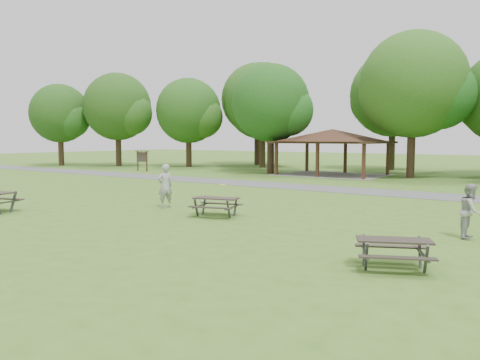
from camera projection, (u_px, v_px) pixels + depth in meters
name	position (u px, v px, depth m)	size (l,w,h in m)	color
ground	(152.00, 223.00, 16.62)	(160.00, 160.00, 0.00)	#3C651D
asphalt_path	(323.00, 188.00, 27.96)	(120.00, 3.20, 0.02)	#4F4E51
pavilion	(333.00, 138.00, 38.11)	(8.60, 7.01, 3.76)	#392114
notice_board	(142.00, 157.00, 42.67)	(1.60, 0.30, 1.88)	#3E2616
tree_row_a	(118.00, 109.00, 50.08)	(7.56, 7.20, 9.97)	black
tree_row_b	(189.00, 113.00, 48.91)	(7.14, 6.80, 9.28)	#311E15
tree_row_c	(264.00, 104.00, 47.61)	(8.19, 7.80, 10.67)	#302215
tree_row_d	(272.00, 105.00, 39.52)	(6.93, 6.60, 9.27)	black
tree_row_e	(414.00, 88.00, 35.08)	(8.40, 8.00, 11.02)	black
tree_deep_a	(258.00, 101.00, 52.13)	(8.40, 8.00, 11.38)	#311F15
tree_deep_b	(394.00, 97.00, 43.87)	(8.40, 8.00, 11.13)	#302315
tree_flank_left	(61.00, 115.00, 51.18)	(6.72, 6.40, 8.93)	#332016
picnic_table_middle	(216.00, 202.00, 18.02)	(2.04, 1.80, 0.75)	#2E2521
picnic_table_far	(394.00, 246.00, 10.74)	(2.07, 1.92, 0.72)	#29221E
frisbee_in_flight	(223.00, 185.00, 18.68)	(0.32, 0.32, 0.02)	yellow
frisbee_thrower	(165.00, 186.00, 20.27)	(0.69, 0.45, 1.90)	#9A9A9C
frisbee_catcher	(471.00, 211.00, 14.03)	(0.80, 0.63, 1.66)	#9E9FA1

